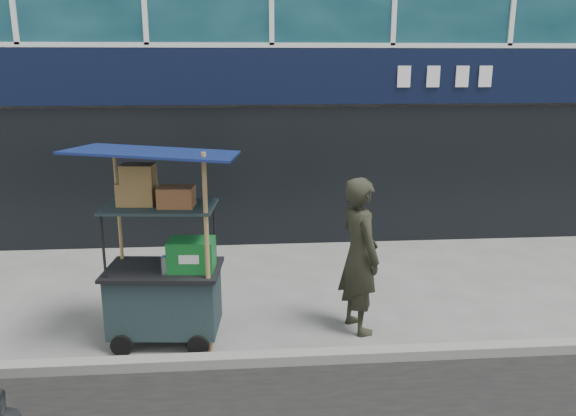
{
  "coord_description": "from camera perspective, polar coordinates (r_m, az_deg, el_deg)",
  "views": [
    {
      "loc": [
        -0.5,
        -5.6,
        3.13
      ],
      "look_at": [
        0.05,
        1.2,
        1.36
      ],
      "focal_mm": 35.0,
      "sensor_mm": 36.0,
      "label": 1
    }
  ],
  "objects": [
    {
      "name": "curb",
      "position": [
        6.23,
        0.62,
        -14.96
      ],
      "size": [
        80.0,
        0.18,
        0.12
      ],
      "primitive_type": "cube",
      "color": "gray",
      "rests_on": "ground"
    },
    {
      "name": "ground",
      "position": [
        6.43,
        0.45,
        -14.55
      ],
      "size": [
        80.0,
        80.0,
        0.0
      ],
      "primitive_type": "plane",
      "color": "#5E5D59",
      "rests_on": "ground"
    },
    {
      "name": "vendor_cart",
      "position": [
        6.52,
        -12.37,
        -6.66
      ],
      "size": [
        1.79,
        1.34,
        2.3
      ],
      "rotation": [
        0.0,
        0.0,
        -0.09
      ],
      "color": "#182629",
      "rests_on": "ground"
    },
    {
      "name": "vendor_man",
      "position": [
        6.66,
        7.26,
        -4.8
      ],
      "size": [
        0.63,
        0.79,
        1.87
      ],
      "primitive_type": "imported",
      "rotation": [
        0.0,
        0.0,
        1.87
      ],
      "color": "#26271C",
      "rests_on": "ground"
    }
  ]
}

